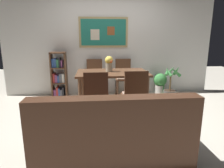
# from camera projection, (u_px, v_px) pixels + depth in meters

# --- Properties ---
(ground_plane) EXTENTS (12.00, 12.00, 0.00)m
(ground_plane) POSITION_uv_depth(u_px,v_px,m) (117.00, 118.00, 3.58)
(ground_plane) COLOR beige
(wall_back_with_painting) EXTENTS (5.20, 0.14, 2.60)m
(wall_back_with_painting) POSITION_uv_depth(u_px,v_px,m) (110.00, 42.00, 4.91)
(wall_back_with_painting) COLOR silver
(wall_back_with_painting) RESTS_ON ground_plane
(dining_table) EXTENTS (1.43, 0.91, 0.75)m
(dining_table) POSITION_uv_depth(u_px,v_px,m) (112.00, 77.00, 4.00)
(dining_table) COLOR brown
(dining_table) RESTS_ON ground_plane
(dining_chair_near_right) EXTENTS (0.40, 0.41, 0.91)m
(dining_chair_near_right) POSITION_uv_depth(u_px,v_px,m) (135.00, 92.00, 3.29)
(dining_chair_near_right) COLOR brown
(dining_chair_near_right) RESTS_ON ground_plane
(dining_chair_near_left) EXTENTS (0.40, 0.41, 0.91)m
(dining_chair_near_left) POSITION_uv_depth(u_px,v_px,m) (96.00, 94.00, 3.19)
(dining_chair_near_left) COLOR brown
(dining_chair_near_left) RESTS_ON ground_plane
(dining_chair_far_right) EXTENTS (0.40, 0.41, 0.91)m
(dining_chair_far_right) POSITION_uv_depth(u_px,v_px,m) (124.00, 74.00, 4.85)
(dining_chair_far_right) COLOR brown
(dining_chair_far_right) RESTS_ON ground_plane
(dining_chair_far_left) EXTENTS (0.40, 0.41, 0.91)m
(dining_chair_far_left) POSITION_uv_depth(u_px,v_px,m) (95.00, 75.00, 4.79)
(dining_chair_far_left) COLOR brown
(dining_chair_far_left) RESTS_ON ground_plane
(leather_couch) EXTENTS (1.80, 0.84, 0.84)m
(leather_couch) POSITION_uv_depth(u_px,v_px,m) (112.00, 133.00, 2.35)
(leather_couch) COLOR #472819
(leather_couch) RESTS_ON ground_plane
(bookshelf) EXTENTS (0.36, 0.28, 1.09)m
(bookshelf) POSITION_uv_depth(u_px,v_px,m) (59.00, 77.00, 4.71)
(bookshelf) COLOR brown
(bookshelf) RESTS_ON ground_plane
(potted_ivy) EXTENTS (0.33, 0.33, 0.54)m
(potted_ivy) POSITION_uv_depth(u_px,v_px,m) (160.00, 83.00, 5.01)
(potted_ivy) COLOR #B2ADA3
(potted_ivy) RESTS_ON ground_plane
(potted_palm) EXTENTS (0.37, 0.39, 0.81)m
(potted_palm) POSITION_uv_depth(u_px,v_px,m) (170.00, 87.00, 4.69)
(potted_palm) COLOR #4C4742
(potted_palm) RESTS_ON ground_plane
(flower_vase) EXTENTS (0.17, 0.18, 0.31)m
(flower_vase) POSITION_uv_depth(u_px,v_px,m) (109.00, 63.00, 3.98)
(flower_vase) COLOR tan
(flower_vase) RESTS_ON dining_table
(tv_remote) EXTENTS (0.06, 0.16, 0.02)m
(tv_remote) POSITION_uv_depth(u_px,v_px,m) (133.00, 72.00, 3.87)
(tv_remote) COLOR black
(tv_remote) RESTS_ON dining_table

